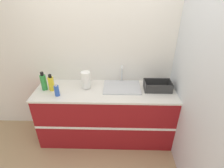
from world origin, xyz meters
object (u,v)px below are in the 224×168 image
sink (122,86)px  dish_rack (157,87)px  paper_towel_roll (86,80)px  bottle_blue (57,90)px  bottle_yellow (51,83)px  bottle_green (44,82)px

sink → dish_rack: sink is taller
paper_towel_roll → bottle_blue: size_ratio=1.39×
paper_towel_roll → bottle_yellow: (-0.50, -0.08, -0.02)m
paper_towel_roll → bottle_yellow: paper_towel_roll is taller
sink → dish_rack: bearing=-5.4°
sink → bottle_yellow: size_ratio=2.19×
sink → bottle_blue: (-0.91, -0.24, 0.07)m
paper_towel_roll → bottle_green: bottle_green is taller
sink → bottle_blue: bearing=-164.9°
bottle_blue → bottle_green: bearing=145.1°
bottle_green → bottle_blue: bearing=-34.9°
bottle_yellow → bottle_blue: (0.12, -0.15, -0.03)m
dish_rack → bottle_blue: 1.44m
dish_rack → bottle_green: 1.67m
sink → bottle_yellow: bearing=-174.5°
sink → bottle_yellow: sink is taller
paper_towel_roll → bottle_blue: bearing=-149.1°
sink → paper_towel_roll: size_ratio=2.13×
bottle_yellow → bottle_blue: size_ratio=1.35×
bottle_yellow → bottle_green: bearing=170.8°
bottle_green → bottle_blue: bottle_green is taller
paper_towel_roll → bottle_blue: 0.44m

